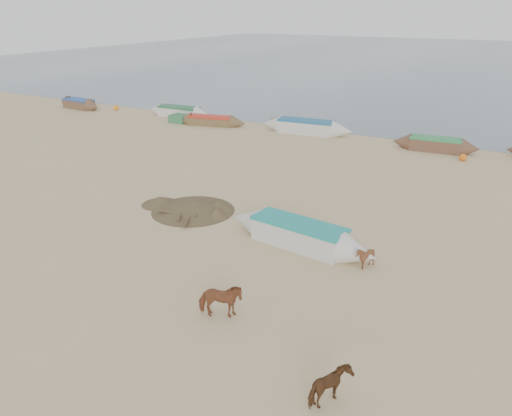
{
  "coord_description": "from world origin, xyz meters",
  "views": [
    {
      "loc": [
        9.17,
        -12.5,
        8.68
      ],
      "look_at": [
        0.0,
        4.0,
        1.0
      ],
      "focal_mm": 35.0,
      "sensor_mm": 36.0,
      "label": 1
    }
  ],
  "objects_px": {
    "calf_right": "(331,388)",
    "cow_adult": "(220,301)",
    "calf_front": "(365,257)",
    "near_canoe": "(299,234)"
  },
  "relations": [
    {
      "from": "calf_right",
      "to": "cow_adult",
      "type": "bearing_deg",
      "value": 66.31
    },
    {
      "from": "cow_adult",
      "to": "calf_front",
      "type": "relative_size",
      "value": 1.58
    },
    {
      "from": "calf_front",
      "to": "calf_right",
      "type": "xyz_separation_m",
      "value": [
        1.33,
        -6.76,
        0.05
      ]
    },
    {
      "from": "cow_adult",
      "to": "calf_right",
      "type": "distance_m",
      "value": 4.51
    },
    {
      "from": "cow_adult",
      "to": "calf_right",
      "type": "height_order",
      "value": "cow_adult"
    },
    {
      "from": "cow_adult",
      "to": "calf_front",
      "type": "bearing_deg",
      "value": -55.56
    },
    {
      "from": "cow_adult",
      "to": "near_canoe",
      "type": "xyz_separation_m",
      "value": [
        0.03,
        5.53,
        -0.07
      ]
    },
    {
      "from": "cow_adult",
      "to": "near_canoe",
      "type": "height_order",
      "value": "cow_adult"
    },
    {
      "from": "calf_right",
      "to": "calf_front",
      "type": "bearing_deg",
      "value": 9.94
    },
    {
      "from": "calf_right",
      "to": "near_canoe",
      "type": "height_order",
      "value": "near_canoe"
    }
  ]
}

